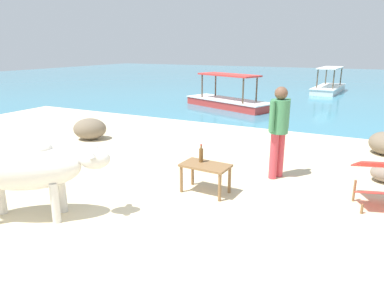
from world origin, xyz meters
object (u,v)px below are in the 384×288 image
(low_bench_table, at_px, (205,169))
(boat_red, at_px, (228,100))
(boat_white, at_px, (329,87))
(deck_chair_near, at_px, (376,180))
(person_standing, at_px, (279,126))
(cow, at_px, (27,168))
(bottle, at_px, (201,155))

(low_bench_table, height_order, boat_red, boat_red)
(boat_white, height_order, boat_red, same)
(low_bench_table, relative_size, deck_chair_near, 0.88)
(deck_chair_near, height_order, person_standing, person_standing)
(cow, distance_m, low_bench_table, 2.56)
(cow, height_order, deck_chair_near, cow)
(deck_chair_near, bearing_deg, boat_red, -162.33)
(bottle, height_order, person_standing, person_standing)
(low_bench_table, height_order, person_standing, person_standing)
(person_standing, bearing_deg, cow, -106.82)
(cow, bearing_deg, bottle, 18.99)
(cow, bearing_deg, low_bench_table, 15.79)
(deck_chair_near, xyz_separation_m, boat_red, (-5.04, 7.22, -0.13))
(low_bench_table, relative_size, bottle, 2.65)
(cow, xyz_separation_m, low_bench_table, (1.76, 1.82, -0.32))
(boat_red, bearing_deg, deck_chair_near, 147.15)
(low_bench_table, height_order, deck_chair_near, deck_chair_near)
(bottle, distance_m, person_standing, 1.51)
(deck_chair_near, xyz_separation_m, person_standing, (-1.56, 0.45, 0.56))
(deck_chair_near, bearing_deg, bottle, -92.79)
(person_standing, xyz_separation_m, boat_red, (-3.48, 6.77, -0.70))
(cow, distance_m, deck_chair_near, 4.91)
(boat_white, bearing_deg, cow, 177.55)
(bottle, xyz_separation_m, person_standing, (0.97, 1.10, 0.35))
(low_bench_table, relative_size, boat_red, 0.20)
(bottle, bearing_deg, cow, -130.82)
(cow, xyz_separation_m, deck_chair_near, (4.17, 2.56, -0.33))
(bottle, distance_m, deck_chair_near, 2.62)
(bottle, relative_size, deck_chair_near, 0.33)
(low_bench_table, bearing_deg, boat_white, 91.87)
(bottle, relative_size, person_standing, 0.18)
(cow, height_order, boat_white, boat_white)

